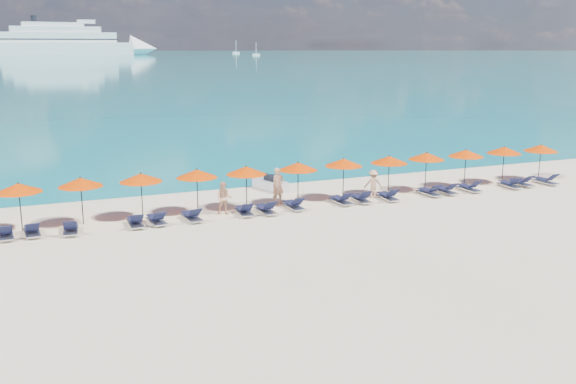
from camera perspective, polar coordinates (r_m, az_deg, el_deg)
name	(u,v)px	position (r m, az deg, el deg)	size (l,w,h in m)	color
ground	(313,231)	(29.14, 2.24, -3.52)	(1400.00, 1400.00, 0.00)	beige
sea	(32,54)	(685.56, -21.77, 11.34)	(1600.00, 1300.00, 0.01)	#1FA9B2
cruise_ship	(77,43)	(584.32, -18.23, 12.46)	(138.77, 30.51, 38.33)	white
sailboat_near	(256,54)	(534.19, -2.85, 12.14)	(5.75, 1.92, 10.55)	white
sailboat_far	(236,52)	(651.95, -4.64, 12.27)	(6.82, 2.27, 12.51)	white
jetski	(270,184)	(37.42, -1.58, 0.73)	(1.53, 2.53, 0.85)	silver
beachgoer_a	(278,186)	(33.88, -0.89, 0.53)	(0.71, 0.47, 1.95)	tan
beachgoer_b	(224,198)	(31.94, -5.70, -0.56)	(0.81, 0.47, 1.67)	tan
beachgoer_c	(373,184)	(35.63, 7.59, 0.72)	(1.01, 0.47, 1.57)	tan
umbrella_2	(18,188)	(31.10, -22.84, 0.35)	(2.10, 2.10, 2.28)	black
umbrella_3	(80,182)	(31.39, -17.97, 0.84)	(2.10, 2.10, 2.28)	black
umbrella_4	(141,178)	(31.69, -12.95, 1.26)	(2.10, 2.10, 2.28)	black
umbrella_5	(197,174)	(32.17, -8.11, 1.63)	(2.10, 2.10, 2.28)	black
umbrella_6	(246,170)	(32.73, -3.74, 1.93)	(2.10, 2.10, 2.28)	black
umbrella_7	(298,166)	(33.77, 0.90, 2.29)	(2.10, 2.10, 2.28)	black
umbrella_8	(344,162)	(35.05, 4.97, 2.64)	(2.10, 2.10, 2.28)	black
umbrella_9	(389,160)	(36.18, 8.99, 2.85)	(2.10, 2.10, 2.28)	black
umbrella_10	(427,156)	(37.76, 12.21, 3.14)	(2.10, 2.10, 2.28)	black
umbrella_11	(466,153)	(39.35, 15.54, 3.34)	(2.10, 2.10, 2.28)	black
umbrella_12	(504,150)	(41.21, 18.67, 3.55)	(2.10, 2.10, 2.28)	black
umbrella_13	(541,148)	(42.84, 21.56, 3.66)	(2.10, 2.10, 2.28)	black
lounger_3	(5,233)	(30.59, -23.83, -3.39)	(0.74, 1.74, 0.66)	silver
lounger_4	(32,231)	(30.60, -21.80, -3.20)	(0.74, 1.74, 0.66)	silver
lounger_5	(71,228)	(30.35, -18.77, -3.08)	(0.79, 1.75, 0.66)	silver
lounger_6	(136,222)	(30.66, -13.40, -2.58)	(0.64, 1.71, 0.66)	silver
lounger_7	(156,219)	(30.86, -11.62, -2.39)	(0.78, 1.75, 0.66)	silver
lounger_8	(192,216)	(31.16, -8.56, -2.12)	(0.79, 1.75, 0.66)	silver
lounger_9	(244,210)	(31.90, -3.90, -1.65)	(0.72, 1.73, 0.66)	silver
lounger_10	(266,209)	(32.13, -1.98, -1.52)	(0.73, 1.74, 0.66)	silver
lounger_11	(294,205)	(32.94, 0.51, -1.15)	(0.67, 1.72, 0.66)	silver
lounger_12	(341,200)	(34.14, 4.75, -0.69)	(0.71, 1.73, 0.66)	silver
lounger_13	(361,198)	(34.61, 6.49, -0.54)	(0.73, 1.74, 0.66)	silver
lounger_14	(388,196)	(35.29, 8.88, -0.35)	(0.70, 1.73, 0.66)	silver
lounger_15	(429,192)	(36.79, 12.46, 0.04)	(0.69, 1.72, 0.66)	silver
lounger_16	(446,190)	(37.43, 13.83, 0.19)	(0.72, 1.73, 0.66)	silver
lounger_17	(469,187)	(38.41, 15.79, 0.39)	(0.72, 1.73, 0.66)	silver
lounger_18	(510,184)	(40.07, 19.13, 0.67)	(0.70, 1.73, 0.66)	silver
lounger_19	(521,182)	(40.87, 20.04, 0.83)	(0.70, 1.73, 0.66)	silver
lounger_20	(546,180)	(41.91, 21.92, 0.96)	(0.70, 1.73, 0.66)	silver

